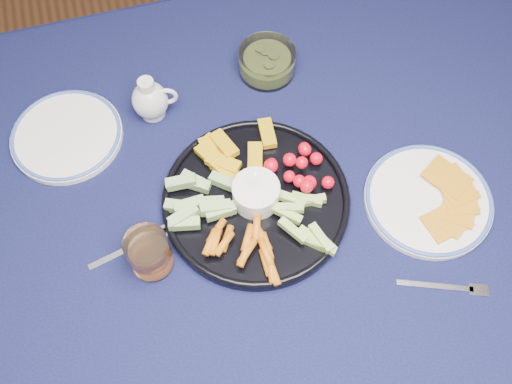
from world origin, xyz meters
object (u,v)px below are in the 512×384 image
object	(u,v)px
dining_table	(235,207)
cheese_plate	(429,199)
crudite_platter	(255,198)
pickle_bowl	(267,63)
side_plate_extra	(67,135)
creamer_pitcher	(151,100)
juice_tumbler	(150,254)

from	to	relation	value
dining_table	cheese_plate	bearing A→B (deg)	-21.29
dining_table	crudite_platter	distance (m)	0.12
dining_table	pickle_bowl	world-z (taller)	pickle_bowl
dining_table	side_plate_extra	xyz separation A→B (m)	(-0.29, 0.20, 0.10)
pickle_bowl	creamer_pitcher	bearing A→B (deg)	-170.52
dining_table	pickle_bowl	bearing A→B (deg)	60.89
pickle_bowl	side_plate_extra	distance (m)	0.44
crudite_platter	cheese_plate	xyz separation A→B (m)	(0.32, -0.09, -0.01)
creamer_pitcher	side_plate_extra	distance (m)	0.18
dining_table	cheese_plate	size ratio (longest dim) A/B	6.86
juice_tumbler	side_plate_extra	world-z (taller)	juice_tumbler
cheese_plate	side_plate_extra	xyz separation A→B (m)	(-0.64, 0.34, -0.00)
crudite_platter	side_plate_extra	distance (m)	0.41
pickle_bowl	side_plate_extra	world-z (taller)	pickle_bowl
creamer_pitcher	pickle_bowl	size ratio (longest dim) A/B	0.84
dining_table	juice_tumbler	world-z (taller)	juice_tumbler
side_plate_extra	juice_tumbler	bearing A→B (deg)	-70.09
juice_tumbler	side_plate_extra	size ratio (longest dim) A/B	0.41
juice_tumbler	creamer_pitcher	bearing A→B (deg)	78.45
pickle_bowl	cheese_plate	world-z (taller)	pickle_bowl
cheese_plate	juice_tumbler	bearing A→B (deg)	177.38
pickle_bowl	dining_table	bearing A→B (deg)	-119.11
juice_tumbler	side_plate_extra	distance (m)	0.34
crudite_platter	side_plate_extra	xyz separation A→B (m)	(-0.32, 0.25, -0.01)
creamer_pitcher	pickle_bowl	xyz separation A→B (m)	(0.26, 0.04, -0.02)
crudite_platter	pickle_bowl	xyz separation A→B (m)	(0.12, 0.31, 0.01)
pickle_bowl	side_plate_extra	xyz separation A→B (m)	(-0.44, -0.06, -0.02)
dining_table	side_plate_extra	size ratio (longest dim) A/B	7.44
pickle_bowl	cheese_plate	distance (m)	0.44
dining_table	juice_tumbler	xyz separation A→B (m)	(-0.18, -0.11, 0.13)
dining_table	creamer_pitcher	size ratio (longest dim) A/B	16.32
side_plate_extra	creamer_pitcher	bearing A→B (deg)	4.10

